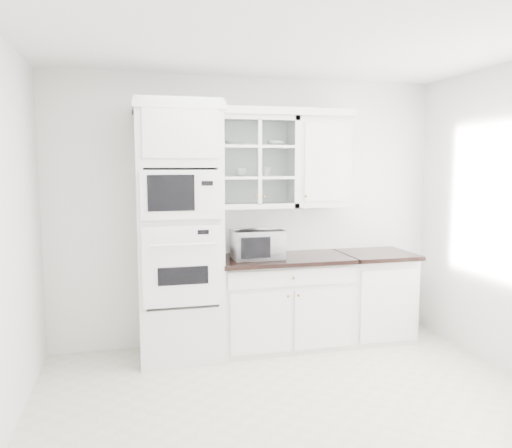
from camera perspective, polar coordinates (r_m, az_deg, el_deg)
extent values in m
cube|color=beige|center=(3.88, 5.56, -21.20)|extent=(4.00, 3.50, 0.01)
cube|color=white|center=(5.12, -0.78, 1.46)|extent=(4.00, 0.02, 2.70)
cube|color=white|center=(3.54, 6.08, 20.94)|extent=(4.00, 3.50, 0.02)
cube|color=silver|center=(4.71, -8.81, -0.91)|extent=(0.76, 0.65, 2.40)
cube|color=white|center=(4.42, -8.36, -4.82)|extent=(0.70, 0.03, 0.72)
cube|color=black|center=(4.42, -8.31, -5.88)|extent=(0.44, 0.01, 0.16)
cube|color=white|center=(4.34, -8.50, 3.29)|extent=(0.70, 0.03, 0.43)
cube|color=black|center=(4.32, -9.67, 3.52)|extent=(0.40, 0.01, 0.31)
cube|color=silver|center=(5.08, 3.11, -9.03)|extent=(1.30, 0.60, 0.88)
cube|color=black|center=(4.95, 3.26, -4.00)|extent=(1.32, 0.67, 0.04)
cube|color=silver|center=(5.45, 13.31, -8.12)|extent=(0.70, 0.60, 0.88)
cube|color=black|center=(5.32, 13.62, -3.41)|extent=(0.72, 0.67, 0.04)
cube|color=silver|center=(4.96, -0.03, 7.08)|extent=(0.80, 0.33, 0.90)
cube|color=silver|center=(4.96, -0.03, 5.34)|extent=(0.74, 0.29, 0.02)
cube|color=silver|center=(4.96, -0.03, 8.81)|extent=(0.74, 0.29, 0.02)
cube|color=silver|center=(5.16, 7.32, 7.01)|extent=(0.55, 0.33, 0.90)
cube|color=white|center=(4.93, -1.17, 12.72)|extent=(2.14, 0.38, 0.07)
imported|color=white|center=(4.84, 0.14, -2.30)|extent=(0.48, 0.40, 0.28)
imported|color=white|center=(4.92, -2.43, 9.21)|extent=(0.20, 0.20, 0.05)
imported|color=white|center=(5.02, 2.30, 9.21)|extent=(0.21, 0.21, 0.06)
imported|color=white|center=(4.92, -1.73, 5.93)|extent=(0.13, 0.13, 0.08)
imported|color=white|center=(5.00, 1.17, 6.01)|extent=(0.12, 0.12, 0.10)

